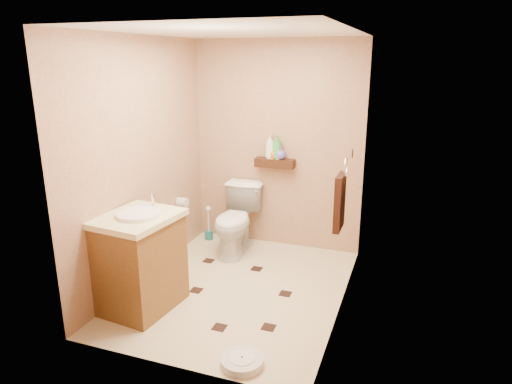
% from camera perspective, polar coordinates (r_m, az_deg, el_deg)
% --- Properties ---
extents(ground, '(2.50, 2.50, 0.00)m').
position_cam_1_polar(ground, '(4.60, -2.24, -12.00)').
color(ground, beige).
rests_on(ground, ground).
extents(wall_back, '(2.00, 0.04, 2.40)m').
position_cam_1_polar(wall_back, '(5.31, 2.64, 5.72)').
color(wall_back, tan).
rests_on(wall_back, ground).
extents(wall_front, '(2.00, 0.04, 2.40)m').
position_cam_1_polar(wall_front, '(3.08, -11.13, -2.60)').
color(wall_front, tan).
rests_on(wall_front, ground).
extents(wall_left, '(0.04, 2.50, 2.40)m').
position_cam_1_polar(wall_left, '(4.62, -14.03, 3.60)').
color(wall_left, tan).
rests_on(wall_left, ground).
extents(wall_right, '(0.04, 2.50, 2.40)m').
position_cam_1_polar(wall_right, '(3.91, 11.31, 1.46)').
color(wall_right, tan).
rests_on(wall_right, ground).
extents(ceiling, '(2.00, 2.50, 0.02)m').
position_cam_1_polar(ceiling, '(4.05, -2.64, 19.43)').
color(ceiling, silver).
rests_on(ceiling, wall_back).
extents(wall_shelf, '(0.46, 0.14, 0.10)m').
position_cam_1_polar(wall_shelf, '(5.27, 2.35, 3.64)').
color(wall_shelf, '#3C1B10').
rests_on(wall_shelf, wall_back).
extents(floor_accents, '(1.15, 1.27, 0.01)m').
position_cam_1_polar(floor_accents, '(4.54, -2.22, -12.37)').
color(floor_accents, black).
rests_on(floor_accents, ground).
extents(toilet, '(0.47, 0.79, 0.78)m').
position_cam_1_polar(toilet, '(5.26, -2.51, -3.54)').
color(toilet, white).
rests_on(toilet, ground).
extents(vanity, '(0.67, 0.78, 1.02)m').
position_cam_1_polar(vanity, '(4.23, -14.25, -8.30)').
color(vanity, brown).
rests_on(vanity, ground).
extents(bathroom_scale, '(0.32, 0.32, 0.07)m').
position_cam_1_polar(bathroom_scale, '(3.60, -1.76, -20.37)').
color(bathroom_scale, silver).
rests_on(bathroom_scale, ground).
extents(toilet_brush, '(0.10, 0.10, 0.44)m').
position_cam_1_polar(toilet_brush, '(5.73, -5.93, -4.45)').
color(toilet_brush, '#196364').
rests_on(toilet_brush, ground).
extents(towel_ring, '(0.12, 0.30, 0.76)m').
position_cam_1_polar(towel_ring, '(4.23, 10.47, -0.94)').
color(towel_ring, silver).
rests_on(towel_ring, wall_right).
extents(toilet_paper, '(0.12, 0.11, 0.12)m').
position_cam_1_polar(toilet_paper, '(5.28, -9.20, -1.27)').
color(toilet_paper, silver).
rests_on(toilet_paper, wall_left).
extents(bottle_a, '(0.11, 0.11, 0.28)m').
position_cam_1_polar(bottle_a, '(5.25, 1.77, 5.73)').
color(bottle_a, silver).
rests_on(bottle_a, wall_shelf).
extents(bottle_b, '(0.10, 0.10, 0.16)m').
position_cam_1_polar(bottle_b, '(5.26, 2.06, 5.06)').
color(bottle_b, yellow).
rests_on(bottle_b, wall_shelf).
extents(bottle_c, '(0.13, 0.13, 0.15)m').
position_cam_1_polar(bottle_c, '(5.25, 2.21, 4.97)').
color(bottle_c, '#D65519').
rests_on(bottle_c, wall_shelf).
extents(bottle_d, '(0.15, 0.15, 0.28)m').
position_cam_1_polar(bottle_d, '(5.23, 2.65, 5.63)').
color(bottle_d, green).
rests_on(bottle_d, wall_shelf).
extents(bottle_e, '(0.10, 0.10, 0.18)m').
position_cam_1_polar(bottle_e, '(5.24, 2.68, 5.10)').
color(bottle_e, gold).
rests_on(bottle_e, wall_shelf).
extents(bottle_f, '(0.12, 0.12, 0.15)m').
position_cam_1_polar(bottle_f, '(5.23, 3.08, 4.93)').
color(bottle_f, '#5852CE').
rests_on(bottle_f, wall_shelf).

